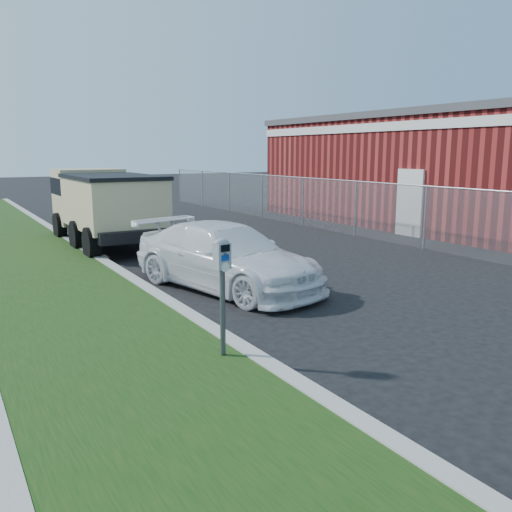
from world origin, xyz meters
TOP-DOWN VIEW (x-y plane):
  - ground at (0.00, 0.00)m, footprint 120.00×120.00m
  - chainlink_fence at (6.00, 7.00)m, footprint 0.06×30.06m
  - brick_building at (12.00, 8.00)m, footprint 9.20×14.20m
  - parking_meter at (-2.96, -0.79)m, footprint 0.23×0.17m
  - white_wagon at (-1.04, 2.85)m, footprint 2.92×4.85m
  - dump_truck at (-1.70, 9.40)m, footprint 2.29×5.67m

SIDE VIEW (x-z plane):
  - ground at x=0.00m, z-range 0.00..0.00m
  - white_wagon at x=-1.04m, z-range 0.00..1.31m
  - dump_truck at x=-1.70m, z-range 0.14..2.35m
  - parking_meter at x=-2.96m, z-range 0.49..2.02m
  - chainlink_fence at x=6.00m, z-range -13.74..16.26m
  - brick_building at x=12.00m, z-range 0.04..4.21m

